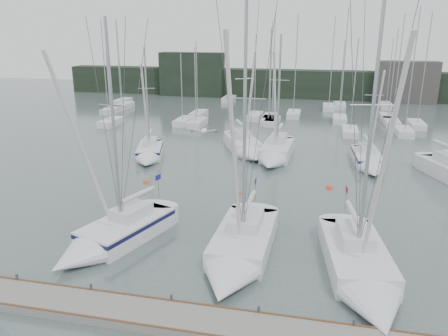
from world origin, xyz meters
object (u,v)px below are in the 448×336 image
object	(u,v)px
sailboat_mid_c	(275,155)
buoy_a	(238,193)
sailboat_mid_a	(149,154)
sailboat_mid_d	(369,162)
sailboat_near_right	(364,277)
buoy_b	(329,188)
sailboat_near_center	(237,256)
buoy_c	(146,183)
sailboat_mid_b	(246,148)
sailboat_near_left	(107,239)

from	to	relation	value
sailboat_mid_c	buoy_a	size ratio (longest dim) A/B	24.10
sailboat_mid_a	sailboat_mid_d	size ratio (longest dim) A/B	1.04
sailboat_mid_c	buoy_a	bearing A→B (deg)	-98.55
sailboat_near_right	buoy_b	xyz separation A→B (m)	(-1.51, 14.04, -0.57)
sailboat_mid_a	sailboat_mid_d	distance (m)	20.79
sailboat_near_center	buoy_c	bearing A→B (deg)	132.23
sailboat_mid_b	buoy_c	size ratio (longest dim) A/B	26.02
sailboat_mid_d	sailboat_near_right	bearing A→B (deg)	-99.47
sailboat_mid_b	buoy_b	bearing A→B (deg)	-69.76
sailboat_near_left	buoy_a	world-z (taller)	sailboat_near_left
sailboat_near_center	buoy_a	distance (m)	10.79
sailboat_mid_d	buoy_b	size ratio (longest dim) A/B	19.87
sailboat_mid_d	buoy_a	world-z (taller)	sailboat_mid_d
sailboat_near_right	sailboat_mid_d	world-z (taller)	sailboat_near_right
sailboat_near_left	buoy_a	bearing A→B (deg)	79.76
sailboat_mid_b	sailboat_mid_a	bearing A→B (deg)	179.41
sailboat_near_center	sailboat_mid_b	xyz separation A→B (m)	(-3.22, 21.68, 0.08)
sailboat_mid_c	buoy_b	distance (m)	8.40
sailboat_near_center	sailboat_mid_c	bearing A→B (deg)	91.57
sailboat_near_left	buoy_c	distance (m)	11.38
sailboat_mid_c	sailboat_mid_d	xyz separation A→B (m)	(8.68, -0.34, -0.10)
sailboat_mid_b	buoy_c	bearing A→B (deg)	-147.38
sailboat_near_right	buoy_c	xyz separation A→B (m)	(-16.41, 12.09, -0.57)
sailboat_near_center	buoy_a	bearing A→B (deg)	101.78
sailboat_near_center	sailboat_near_right	bearing A→B (deg)	-4.97
sailboat_near_right	sailboat_mid_b	bearing A→B (deg)	105.51
sailboat_near_left	buoy_a	xyz separation A→B (m)	(5.72, 10.35, -0.59)
sailboat_near_left	sailboat_mid_d	distance (m)	25.29
sailboat_mid_b	sailboat_mid_d	world-z (taller)	sailboat_mid_b
sailboat_mid_a	buoy_b	xyz separation A→B (m)	(17.15, -4.42, -0.55)
sailboat_near_left	buoy_c	xyz separation A→B (m)	(-2.22, 11.15, -0.59)
sailboat_mid_a	buoy_c	xyz separation A→B (m)	(2.24, -6.37, -0.55)
sailboat_mid_d	buoy_c	size ratio (longest dim) A/B	22.85
sailboat_mid_b	sailboat_mid_c	size ratio (longest dim) A/B	0.99
sailboat_near_center	sailboat_mid_a	world-z (taller)	sailboat_near_center
sailboat_near_right	sailboat_mid_d	xyz separation A→B (m)	(2.05, 20.32, -0.03)
sailboat_mid_b	buoy_b	xyz separation A→B (m)	(8.20, -8.34, -0.62)
sailboat_near_right	sailboat_near_left	bearing A→B (deg)	168.26
sailboat_near_right	buoy_c	world-z (taller)	sailboat_near_right
sailboat_mid_b	buoy_b	world-z (taller)	sailboat_mid_b
buoy_a	buoy_c	bearing A→B (deg)	174.26
sailboat_near_center	sailboat_near_right	size ratio (longest dim) A/B	1.01
sailboat_near_left	sailboat_mid_a	bearing A→B (deg)	123.00
sailboat_mid_a	sailboat_near_center	bearing A→B (deg)	-71.97
sailboat_near_right	buoy_c	bearing A→B (deg)	135.69
sailboat_mid_c	sailboat_mid_a	bearing A→B (deg)	-167.01
sailboat_mid_c	sailboat_mid_d	world-z (taller)	sailboat_mid_c
buoy_b	sailboat_near_right	bearing A→B (deg)	-83.88
sailboat_mid_b	sailboat_mid_d	distance (m)	11.94
buoy_a	sailboat_near_left	bearing A→B (deg)	-118.95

